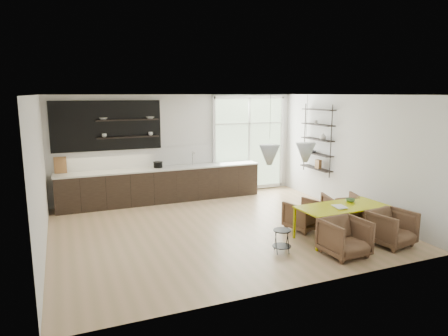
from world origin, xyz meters
TOP-DOWN VIEW (x-y plane):
  - room at (0.58, 1.10)m, footprint 7.02×6.01m
  - kitchen_run at (-0.69, 2.69)m, footprint 5.54×0.69m
  - right_shelving at (3.36, 1.17)m, footprint 0.26×1.22m
  - dining_table at (2.10, -1.49)m, footprint 1.89×0.91m
  - armchair_back_left at (1.68, -0.76)m, footprint 0.84×0.86m
  - armchair_back_right at (2.68, -0.80)m, footprint 0.91×0.93m
  - armchair_front_left at (1.56, -2.27)m, footprint 0.78×0.80m
  - armchair_front_right at (2.74, -2.20)m, footprint 0.88×0.90m
  - wire_stool at (0.58, -1.71)m, footprint 0.35×0.35m
  - table_book at (1.87, -1.56)m, footprint 0.27×0.33m
  - table_bowl at (2.47, -1.31)m, footprint 0.22×0.22m

SIDE VIEW (x-z plane):
  - wire_stool at x=0.58m, z-range 0.06..0.51m
  - armchair_back_left at x=1.68m, z-range 0.00..0.64m
  - armchair_front_left at x=1.56m, z-range 0.00..0.69m
  - armchair_back_right at x=2.68m, z-range 0.00..0.70m
  - armchair_front_right at x=2.74m, z-range 0.00..0.70m
  - kitchen_run at x=-0.69m, z-range -0.78..1.97m
  - dining_table at x=2.10m, z-range 0.29..0.97m
  - table_book at x=1.87m, z-range 0.68..0.70m
  - table_bowl at x=2.47m, z-range 0.68..0.74m
  - room at x=0.58m, z-range 0.00..2.92m
  - right_shelving at x=3.36m, z-range 0.70..2.60m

